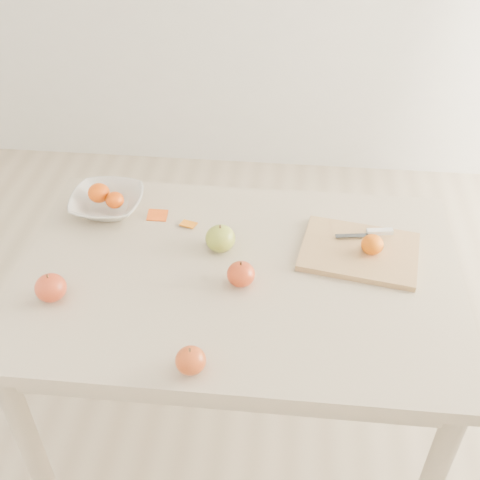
{
  "coord_description": "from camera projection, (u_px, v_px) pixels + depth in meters",
  "views": [
    {
      "loc": [
        0.12,
        -1.19,
        1.85
      ],
      "look_at": [
        0.0,
        0.05,
        0.82
      ],
      "focal_mm": 45.0,
      "sensor_mm": 36.0,
      "label": 1
    }
  ],
  "objects": [
    {
      "name": "ground",
      "position": [
        239.0,
        430.0,
        2.1
      ],
      "size": [
        3.5,
        3.5,
        0.0
      ],
      "primitive_type": "plane",
      "color": "#C6B293",
      "rests_on": "ground"
    },
    {
      "name": "apple_red_c",
      "position": [
        191.0,
        360.0,
        1.35
      ],
      "size": [
        0.07,
        0.07,
        0.06
      ],
      "primitive_type": "ellipsoid",
      "color": "maroon",
      "rests_on": "table"
    },
    {
      "name": "paring_knife",
      "position": [
        375.0,
        232.0,
        1.72
      ],
      "size": [
        0.17,
        0.06,
        0.01
      ],
      "color": "white",
      "rests_on": "cutting_board"
    },
    {
      "name": "apple_red_d",
      "position": [
        51.0,
        288.0,
        1.52
      ],
      "size": [
        0.08,
        0.08,
        0.07
      ],
      "primitive_type": "ellipsoid",
      "color": "maroon",
      "rests_on": "table"
    },
    {
      "name": "apple_green",
      "position": [
        220.0,
        238.0,
        1.67
      ],
      "size": [
        0.08,
        0.08,
        0.08
      ],
      "primitive_type": "ellipsoid",
      "color": "olive",
      "rests_on": "table"
    },
    {
      "name": "apple_red_e",
      "position": [
        241.0,
        274.0,
        1.57
      ],
      "size": [
        0.07,
        0.07,
        0.07
      ],
      "primitive_type": "ellipsoid",
      "color": "maroon",
      "rests_on": "table"
    },
    {
      "name": "fruit_bowl",
      "position": [
        107.0,
        203.0,
        1.82
      ],
      "size": [
        0.22,
        0.22,
        0.05
      ],
      "primitive_type": "imported",
      "color": "silver",
      "rests_on": "table"
    },
    {
      "name": "orange_peel_b",
      "position": [
        188.0,
        225.0,
        1.78
      ],
      "size": [
        0.05,
        0.05,
        0.01
      ],
      "primitive_type": "cube",
      "rotation": [
        -0.14,
        0.0,
        -0.27
      ],
      "color": "orange",
      "rests_on": "table"
    },
    {
      "name": "bowl_tangerine_far",
      "position": [
        115.0,
        200.0,
        1.8
      ],
      "size": [
        0.06,
        0.06,
        0.05
      ],
      "primitive_type": "ellipsoid",
      "color": "#D64507",
      "rests_on": "fruit_bowl"
    },
    {
      "name": "orange_peel_a",
      "position": [
        158.0,
        216.0,
        1.81
      ],
      "size": [
        0.06,
        0.05,
        0.01
      ],
      "primitive_type": "cube",
      "rotation": [
        0.21,
        0.0,
        0.01
      ],
      "color": "#EC5310",
      "rests_on": "table"
    },
    {
      "name": "board_tangerine",
      "position": [
        372.0,
        244.0,
        1.64
      ],
      "size": [
        0.06,
        0.06,
        0.05
      ],
      "primitive_type": "ellipsoid",
      "color": "#D15007",
      "rests_on": "cutting_board"
    },
    {
      "name": "cutting_board",
      "position": [
        359.0,
        251.0,
        1.68
      ],
      "size": [
        0.35,
        0.28,
        0.02
      ],
      "primitive_type": "cube",
      "rotation": [
        0.0,
        0.0,
        -0.17
      ],
      "color": "tan",
      "rests_on": "table"
    },
    {
      "name": "bowl_tangerine_near",
      "position": [
        99.0,
        193.0,
        1.82
      ],
      "size": [
        0.07,
        0.07,
        0.06
      ],
      "primitive_type": "ellipsoid",
      "color": "#DB3F07",
      "rests_on": "fruit_bowl"
    },
    {
      "name": "table",
      "position": [
        238.0,
        298.0,
        1.69
      ],
      "size": [
        1.2,
        0.8,
        0.75
      ],
      "color": "#C9B398",
      "rests_on": "ground"
    }
  ]
}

